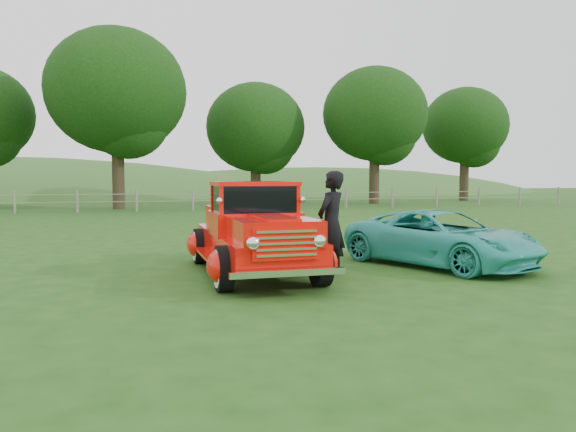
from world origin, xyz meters
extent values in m
plane|color=#1C4612|center=(0.00, 0.00, 0.00)|extent=(140.00, 140.00, 0.00)
ellipsoid|color=#2B5B21|center=(20.00, 62.00, -3.85)|extent=(72.00, 52.00, 14.00)
cube|color=gray|center=(0.00, 22.00, 0.55)|extent=(48.00, 0.04, 0.04)
cube|color=gray|center=(0.00, 22.00, 0.95)|extent=(48.00, 0.04, 0.04)
cylinder|color=black|center=(-4.00, 25.00, 2.42)|extent=(0.70, 0.70, 4.84)
ellipsoid|color=black|center=(-4.00, 25.00, 6.82)|extent=(8.00, 8.00, 7.20)
cylinder|color=black|center=(5.00, 29.00, 1.87)|extent=(0.70, 0.70, 3.74)
ellipsoid|color=black|center=(5.00, 29.00, 5.27)|extent=(6.80, 6.80, 6.12)
cylinder|color=black|center=(13.00, 27.00, 2.20)|extent=(0.70, 0.70, 4.40)
ellipsoid|color=black|center=(13.00, 27.00, 6.20)|extent=(7.20, 7.20, 6.48)
cylinder|color=black|center=(22.00, 30.00, 2.09)|extent=(0.70, 0.70, 4.18)
ellipsoid|color=black|center=(22.00, 30.00, 5.89)|extent=(6.60, 6.60, 5.94)
cylinder|color=black|center=(-1.66, -0.18, 0.38)|extent=(0.25, 0.76, 0.76)
cylinder|color=black|center=(0.00, -0.16, 0.38)|extent=(0.25, 0.76, 0.76)
cylinder|color=black|center=(-1.70, 2.92, 0.38)|extent=(0.25, 0.76, 0.76)
cylinder|color=black|center=(-0.04, 2.94, 0.38)|extent=(0.25, 0.76, 0.76)
cube|color=red|center=(-0.85, 1.38, 0.58)|extent=(1.63, 4.63, 0.44)
ellipsoid|color=red|center=(-1.73, -0.18, 0.42)|extent=(0.43, 0.75, 0.54)
ellipsoid|color=red|center=(0.07, -0.15, 0.42)|extent=(0.43, 0.75, 0.54)
ellipsoid|color=red|center=(-1.77, 2.92, 0.42)|extent=(0.43, 0.75, 0.54)
ellipsoid|color=red|center=(0.03, 2.95, 0.42)|extent=(0.43, 0.75, 0.54)
cube|color=red|center=(-0.83, -0.17, 0.97)|extent=(1.35, 1.62, 0.42)
cube|color=red|center=(-0.85, 1.28, 0.99)|extent=(1.62, 1.37, 0.44)
cube|color=black|center=(-0.85, 1.28, 1.46)|extent=(1.46, 1.14, 0.50)
cube|color=red|center=(-0.85, 1.28, 1.74)|extent=(1.54, 1.24, 0.08)
cube|color=red|center=(-0.87, 2.73, 0.95)|extent=(1.21, 1.97, 0.45)
cube|color=white|center=(-0.82, -0.98, 0.85)|extent=(1.07, 0.12, 0.50)
cube|color=white|center=(-0.81, -1.08, 0.42)|extent=(1.81, 0.13, 0.10)
cube|color=white|center=(-0.89, 3.80, 0.42)|extent=(1.71, 0.13, 0.10)
imported|color=#2DB4A6|center=(3.13, 1.27, 0.58)|extent=(3.43, 4.62, 1.17)
imported|color=black|center=(0.55, 0.85, 0.99)|extent=(0.85, 0.84, 1.98)
camera|label=1|loc=(-3.01, -9.15, 1.87)|focal=35.00mm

